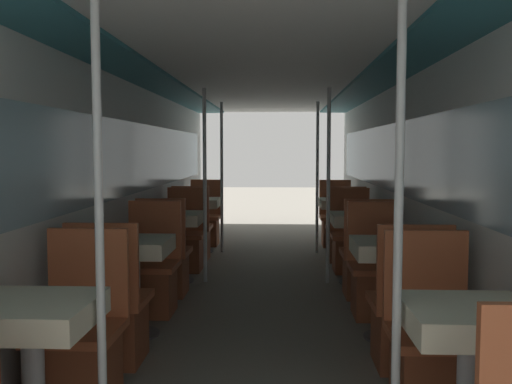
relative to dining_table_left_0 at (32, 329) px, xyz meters
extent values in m
cube|color=silver|center=(-0.36, 2.83, 0.42)|extent=(0.05, 10.33, 2.09)
cube|color=#8CB2C6|center=(-0.35, 2.83, 0.73)|extent=(0.03, 9.51, 0.71)
cube|color=silver|center=(2.33, 2.83, 0.42)|extent=(0.05, 10.33, 2.09)
cube|color=#8CB2C6|center=(2.32, 2.83, 0.73)|extent=(0.03, 9.51, 0.71)
cube|color=silver|center=(0.98, 2.83, 1.52)|extent=(2.69, 10.33, 0.04)
cube|color=#2D707F|center=(-0.12, 2.83, 1.48)|extent=(0.48, 9.92, 0.03)
cube|color=#2D707F|center=(2.09, 2.83, 1.48)|extent=(0.48, 9.92, 0.03)
cylinder|color=#B7B7BC|center=(0.00, 0.00, -0.25)|extent=(0.10, 0.10, 0.72)
cube|color=#93704C|center=(0.00, 0.00, 0.12)|extent=(0.52, 0.52, 0.02)
cube|color=beige|center=(0.00, 0.00, 0.07)|extent=(0.56, 0.56, 0.12)
cube|color=brown|center=(0.00, 0.56, -0.42)|extent=(0.40, 0.40, 0.40)
cube|color=#B25633|center=(0.00, 0.56, -0.20)|extent=(0.47, 0.47, 0.05)
cube|color=#B25633|center=(0.00, 0.78, 0.09)|extent=(0.47, 0.04, 0.53)
cylinder|color=silver|center=(0.32, 0.00, 0.42)|extent=(0.04, 0.04, 2.09)
cylinder|color=#4C4C51|center=(0.00, 1.80, -0.62)|extent=(0.39, 0.39, 0.01)
cylinder|color=#B7B7BC|center=(0.00, 1.80, -0.25)|extent=(0.10, 0.10, 0.72)
cube|color=#93704C|center=(0.00, 1.80, 0.12)|extent=(0.52, 0.52, 0.02)
cube|color=beige|center=(0.00, 1.80, 0.07)|extent=(0.56, 0.56, 0.12)
cube|color=brown|center=(0.00, 1.24, -0.42)|extent=(0.40, 0.40, 0.40)
cube|color=#B25633|center=(0.00, 1.24, -0.20)|extent=(0.47, 0.47, 0.05)
cube|color=#B25633|center=(0.00, 1.02, 0.09)|extent=(0.47, 0.04, 0.53)
cube|color=brown|center=(0.00, 2.36, -0.42)|extent=(0.40, 0.40, 0.40)
cube|color=#B25633|center=(0.00, 2.36, -0.20)|extent=(0.47, 0.47, 0.05)
cube|color=#B25633|center=(0.00, 2.58, 0.09)|extent=(0.47, 0.04, 0.53)
cylinder|color=#4C4C51|center=(0.00, 3.60, -0.62)|extent=(0.39, 0.39, 0.01)
cylinder|color=#B7B7BC|center=(0.00, 3.60, -0.25)|extent=(0.10, 0.10, 0.72)
cube|color=#93704C|center=(0.00, 3.60, 0.12)|extent=(0.52, 0.52, 0.02)
cube|color=beige|center=(0.00, 3.60, 0.07)|extent=(0.56, 0.56, 0.12)
cube|color=brown|center=(0.00, 3.04, -0.42)|extent=(0.40, 0.40, 0.40)
cube|color=#B25633|center=(0.00, 3.04, -0.20)|extent=(0.47, 0.47, 0.05)
cube|color=#B25633|center=(0.00, 2.82, 0.09)|extent=(0.47, 0.04, 0.53)
cube|color=brown|center=(0.00, 4.16, -0.42)|extent=(0.40, 0.40, 0.40)
cube|color=#B25633|center=(0.00, 4.16, -0.20)|extent=(0.47, 0.47, 0.05)
cube|color=#B25633|center=(0.00, 4.38, 0.09)|extent=(0.47, 0.04, 0.53)
cylinder|color=silver|center=(0.32, 3.60, 0.42)|extent=(0.04, 0.04, 2.09)
cylinder|color=#4C4C51|center=(0.00, 5.40, -0.62)|extent=(0.39, 0.39, 0.01)
cylinder|color=#B7B7BC|center=(0.00, 5.40, -0.25)|extent=(0.10, 0.10, 0.72)
cube|color=#93704C|center=(0.00, 5.40, 0.12)|extent=(0.52, 0.52, 0.02)
cube|color=beige|center=(0.00, 5.40, 0.07)|extent=(0.56, 0.56, 0.12)
cube|color=brown|center=(0.00, 4.84, -0.42)|extent=(0.40, 0.40, 0.40)
cube|color=#B25633|center=(0.00, 4.84, -0.20)|extent=(0.47, 0.47, 0.05)
cube|color=#B25633|center=(0.00, 4.62, 0.09)|extent=(0.47, 0.04, 0.53)
cube|color=brown|center=(0.00, 5.96, -0.42)|extent=(0.40, 0.40, 0.40)
cube|color=#B25633|center=(0.00, 5.96, -0.20)|extent=(0.47, 0.47, 0.05)
cube|color=#B25633|center=(0.00, 6.18, 0.09)|extent=(0.47, 0.04, 0.53)
cylinder|color=silver|center=(0.32, 5.40, 0.42)|extent=(0.04, 0.04, 2.09)
cube|color=#93704C|center=(1.97, 0.00, 0.12)|extent=(0.52, 0.52, 0.02)
cube|color=beige|center=(1.97, 0.00, 0.07)|extent=(0.56, 0.56, 0.12)
cube|color=brown|center=(1.97, 0.56, -0.42)|extent=(0.40, 0.40, 0.40)
cube|color=#B25633|center=(1.97, 0.56, -0.20)|extent=(0.47, 0.47, 0.05)
cube|color=#B25633|center=(1.97, 0.78, 0.09)|extent=(0.47, 0.04, 0.53)
cylinder|color=silver|center=(1.65, 0.00, 0.42)|extent=(0.04, 0.04, 2.09)
cylinder|color=#4C4C51|center=(1.97, 1.80, -0.62)|extent=(0.39, 0.39, 0.01)
cylinder|color=#B7B7BC|center=(1.97, 1.80, -0.25)|extent=(0.10, 0.10, 0.72)
cube|color=#93704C|center=(1.97, 1.80, 0.12)|extent=(0.52, 0.52, 0.02)
cube|color=beige|center=(1.97, 1.80, 0.07)|extent=(0.56, 0.56, 0.12)
cube|color=brown|center=(1.97, 1.24, -0.42)|extent=(0.40, 0.40, 0.40)
cube|color=#B25633|center=(1.97, 1.24, -0.20)|extent=(0.47, 0.47, 0.05)
cube|color=#B25633|center=(1.97, 1.02, 0.09)|extent=(0.47, 0.04, 0.53)
cube|color=brown|center=(1.97, 2.36, -0.42)|extent=(0.40, 0.40, 0.40)
cube|color=#B25633|center=(1.97, 2.36, -0.20)|extent=(0.47, 0.47, 0.05)
cube|color=#B25633|center=(1.97, 2.58, 0.09)|extent=(0.47, 0.04, 0.53)
cylinder|color=#4C4C51|center=(1.97, 3.60, -0.62)|extent=(0.39, 0.39, 0.01)
cylinder|color=#B7B7BC|center=(1.97, 3.60, -0.25)|extent=(0.10, 0.10, 0.72)
cube|color=#93704C|center=(1.97, 3.60, 0.12)|extent=(0.52, 0.52, 0.02)
cube|color=beige|center=(1.97, 3.60, 0.07)|extent=(0.56, 0.56, 0.12)
cube|color=brown|center=(1.97, 3.04, -0.42)|extent=(0.40, 0.40, 0.40)
cube|color=#B25633|center=(1.97, 3.04, -0.20)|extent=(0.47, 0.47, 0.05)
cube|color=#B25633|center=(1.97, 2.82, 0.09)|extent=(0.47, 0.04, 0.53)
cube|color=brown|center=(1.97, 4.16, -0.42)|extent=(0.40, 0.40, 0.40)
cube|color=#B25633|center=(1.97, 4.16, -0.20)|extent=(0.47, 0.47, 0.05)
cube|color=#B25633|center=(1.97, 4.38, 0.09)|extent=(0.47, 0.04, 0.53)
cylinder|color=silver|center=(1.65, 3.60, 0.42)|extent=(0.04, 0.04, 2.09)
cylinder|color=#4C4C51|center=(1.97, 5.40, -0.62)|extent=(0.39, 0.39, 0.01)
cylinder|color=#B7B7BC|center=(1.97, 5.40, -0.25)|extent=(0.10, 0.10, 0.72)
cube|color=#93704C|center=(1.97, 5.40, 0.12)|extent=(0.52, 0.52, 0.02)
cube|color=beige|center=(1.97, 5.40, 0.07)|extent=(0.56, 0.56, 0.12)
cube|color=brown|center=(1.97, 4.84, -0.42)|extent=(0.40, 0.40, 0.40)
cube|color=#B25633|center=(1.97, 4.84, -0.20)|extent=(0.47, 0.47, 0.05)
cube|color=#B25633|center=(1.97, 4.62, 0.09)|extent=(0.47, 0.04, 0.53)
cube|color=brown|center=(1.97, 5.96, -0.42)|extent=(0.40, 0.40, 0.40)
cube|color=#B25633|center=(1.97, 5.96, -0.20)|extent=(0.47, 0.47, 0.05)
cube|color=#B25633|center=(1.97, 6.18, 0.09)|extent=(0.47, 0.04, 0.53)
cylinder|color=silver|center=(1.65, 5.40, 0.42)|extent=(0.04, 0.04, 2.09)
camera|label=1|loc=(1.13, -2.50, 0.82)|focal=40.00mm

